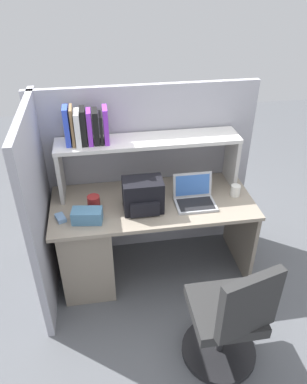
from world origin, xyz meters
name	(u,v)px	position (x,y,z in m)	size (l,w,h in m)	color
ground_plane	(153,268)	(0.00, 0.00, 0.00)	(8.00, 8.00, 0.00)	#595B60
desk	(106,238)	(-0.39, 0.00, 0.40)	(1.60, 0.70, 0.73)	gray
cubicle_partition_rear	(146,173)	(0.00, 0.38, 0.78)	(1.84, 0.05, 1.55)	#9E9EA8
cubicle_partition_left	(41,210)	(-0.85, -0.05, 0.78)	(0.05, 1.06, 1.55)	#9E9EA8
overhead_hutch	(148,150)	(0.00, 0.20, 1.08)	(1.44, 0.28, 0.45)	beige
reference_books_on_shelf	(86,127)	(-0.46, 0.20, 1.31)	(0.32, 0.18, 0.29)	blue
laptop	(194,197)	(0.32, -0.07, 0.78)	(0.31, 0.25, 0.22)	#B7BABF
backpack	(143,196)	(-0.09, -0.09, 0.85)	(0.30, 0.22, 0.26)	black
computer_mouse	(61,218)	(-0.71, -0.13, 0.75)	(0.06, 0.10, 0.03)	#7299C6
paper_cup	(235,190)	(0.68, -0.02, 0.78)	(0.08, 0.08, 0.09)	white
tissue_box	(87,216)	(-0.51, -0.18, 0.78)	(0.22, 0.12, 0.10)	teal
snack_canister	(94,203)	(-0.46, -0.03, 0.79)	(0.10, 0.10, 0.12)	maroon
office_chair	(229,322)	(0.35, -0.95, 0.39)	(0.52, 0.54, 0.93)	black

